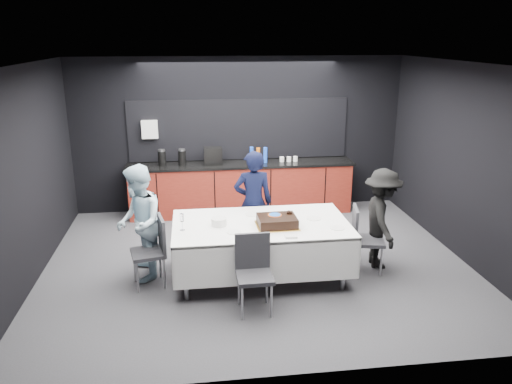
# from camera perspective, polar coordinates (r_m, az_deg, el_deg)

# --- Properties ---
(ground) EXTENTS (6.00, 6.00, 0.00)m
(ground) POSITION_cam_1_polar(r_m,az_deg,el_deg) (7.28, 0.10, -8.14)
(ground) COLOR #414246
(ground) RESTS_ON ground
(room_shell) EXTENTS (6.04, 5.04, 2.82)m
(room_shell) POSITION_cam_1_polar(r_m,az_deg,el_deg) (6.69, 0.11, 6.36)
(room_shell) COLOR white
(room_shell) RESTS_ON ground
(kitchenette) EXTENTS (4.10, 0.64, 2.05)m
(kitchenette) POSITION_cam_1_polar(r_m,az_deg,el_deg) (9.14, -1.81, 0.93)
(kitchenette) COLOR maroon
(kitchenette) RESTS_ON ground
(party_table) EXTENTS (2.32, 1.32, 0.78)m
(party_table) POSITION_cam_1_polar(r_m,az_deg,el_deg) (6.66, 0.56, -4.65)
(party_table) COLOR #99999E
(party_table) RESTS_ON ground
(cake_assembly) EXTENTS (0.54, 0.44, 0.17)m
(cake_assembly) POSITION_cam_1_polar(r_m,az_deg,el_deg) (6.47, 2.42, -3.37)
(cake_assembly) COLOR gold
(cake_assembly) RESTS_ON party_table
(plate_stack) EXTENTS (0.20, 0.20, 0.10)m
(plate_stack) POSITION_cam_1_polar(r_m,az_deg,el_deg) (6.52, -4.26, -3.40)
(plate_stack) COLOR white
(plate_stack) RESTS_ON party_table
(loose_plate_near) EXTENTS (0.18, 0.18, 0.01)m
(loose_plate_near) POSITION_cam_1_polar(r_m,az_deg,el_deg) (6.30, -2.57, -4.58)
(loose_plate_near) COLOR white
(loose_plate_near) RESTS_ON party_table
(loose_plate_right_a) EXTENTS (0.19, 0.19, 0.01)m
(loose_plate_right_a) POSITION_cam_1_polar(r_m,az_deg,el_deg) (6.79, 6.63, -3.01)
(loose_plate_right_a) COLOR white
(loose_plate_right_a) RESTS_ON party_table
(loose_plate_right_b) EXTENTS (0.19, 0.19, 0.01)m
(loose_plate_right_b) POSITION_cam_1_polar(r_m,az_deg,el_deg) (6.51, 9.26, -4.07)
(loose_plate_right_b) COLOR white
(loose_plate_right_b) RESTS_ON party_table
(loose_plate_far) EXTENTS (0.21, 0.21, 0.01)m
(loose_plate_far) POSITION_cam_1_polar(r_m,az_deg,el_deg) (6.90, -0.39, -2.54)
(loose_plate_far) COLOR white
(loose_plate_far) RESTS_ON party_table
(fork_pile) EXTENTS (0.15, 0.09, 0.02)m
(fork_pile) POSITION_cam_1_polar(r_m,az_deg,el_deg) (6.15, 4.02, -5.10)
(fork_pile) COLOR white
(fork_pile) RESTS_ON party_table
(champagne_flute) EXTENTS (0.06, 0.06, 0.22)m
(champagne_flute) POSITION_cam_1_polar(r_m,az_deg,el_deg) (6.37, -8.47, -3.02)
(champagne_flute) COLOR white
(champagne_flute) RESTS_ON party_table
(chair_left) EXTENTS (0.50, 0.50, 0.92)m
(chair_left) POSITION_cam_1_polar(r_m,az_deg,el_deg) (6.63, -11.59, -6.11)
(chair_left) COLOR #2D2D32
(chair_left) RESTS_ON ground
(chair_right) EXTENTS (0.50, 0.50, 0.92)m
(chair_right) POSITION_cam_1_polar(r_m,az_deg,el_deg) (7.01, 12.08, -4.80)
(chair_right) COLOR #2D2D32
(chair_right) RESTS_ON ground
(chair_near) EXTENTS (0.43, 0.43, 0.92)m
(chair_near) POSITION_cam_1_polar(r_m,az_deg,el_deg) (5.95, -0.26, -8.61)
(chair_near) COLOR #2D2D32
(chair_near) RESTS_ON ground
(person_center) EXTENTS (0.59, 0.39, 1.57)m
(person_center) POSITION_cam_1_polar(r_m,az_deg,el_deg) (7.35, -0.32, -1.24)
(person_center) COLOR black
(person_center) RESTS_ON ground
(person_left) EXTENTS (0.67, 0.82, 1.56)m
(person_left) POSITION_cam_1_polar(r_m,az_deg,el_deg) (6.76, -13.23, -3.51)
(person_left) COLOR #C3E5F6
(person_left) RESTS_ON ground
(person_right) EXTENTS (0.63, 0.97, 1.42)m
(person_right) POSITION_cam_1_polar(r_m,az_deg,el_deg) (7.17, 14.15, -2.96)
(person_right) COLOR black
(person_right) RESTS_ON ground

